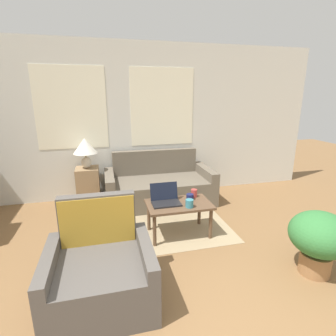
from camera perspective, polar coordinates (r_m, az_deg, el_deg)
name	(u,v)px	position (r m, az deg, el deg)	size (l,w,h in m)	color
wall_back	(124,122)	(4.58, -9.47, 9.80)	(6.96, 0.06, 2.60)	silver
rug	(169,216)	(4.00, 0.12, -10.35)	(1.46, 1.90, 0.01)	#9E8966
couch	(159,187)	(4.44, -2.01, -4.10)	(1.76, 0.86, 0.83)	#665B4C
armchair	(101,273)	(2.52, -14.42, -21.21)	(0.89, 0.77, 0.89)	#514C47
side_table	(88,186)	(4.50, -16.93, -3.79)	(0.36, 0.36, 0.62)	#937551
table_lamp	(85,148)	(4.34, -17.60, 4.21)	(0.37, 0.37, 0.48)	beige
coffee_table	(179,208)	(3.37, 2.39, -8.60)	(0.81, 0.50, 0.43)	brown
laptop	(165,199)	(3.33, -0.55, -6.74)	(0.36, 0.29, 0.24)	black
cup_navy	(194,193)	(3.54, 5.68, -5.48)	(0.08, 0.08, 0.11)	#B23D38
cup_yellow	(190,197)	(3.46, 4.79, -6.25)	(0.09, 0.09, 0.07)	#191E4C
cup_white	(189,203)	(3.22, 4.69, -7.68)	(0.10, 0.10, 0.10)	teal
potted_plant	(319,238)	(3.05, 30.08, -12.96)	(0.58, 0.58, 0.66)	#996B42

